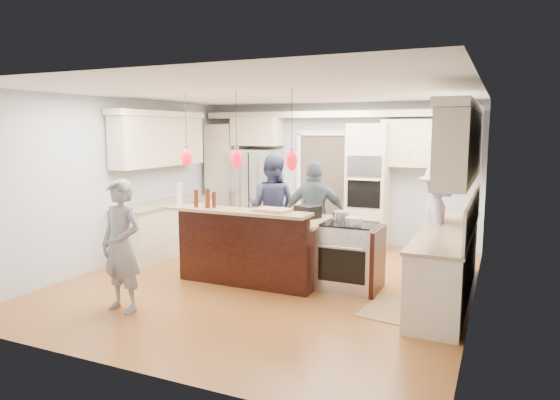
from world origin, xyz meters
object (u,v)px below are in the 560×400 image
(kitchen_island, at_px, (257,246))
(person_bar_end, at_px, (121,246))
(island_range, at_px, (351,256))
(person_far_left, at_px, (272,207))
(refrigerator, at_px, (257,194))

(kitchen_island, xyz_separation_m, person_bar_end, (-0.88, -1.87, 0.32))
(island_range, bearing_deg, person_far_left, 147.34)
(kitchen_island, distance_m, person_far_left, 1.28)
(person_bar_end, distance_m, person_far_left, 3.10)
(kitchen_island, relative_size, island_range, 2.28)
(refrigerator, relative_size, island_range, 1.96)
(island_range, height_order, person_bar_end, person_bar_end)
(kitchen_island, distance_m, person_bar_end, 2.09)
(person_far_left, bearing_deg, person_bar_end, 74.97)
(refrigerator, xyz_separation_m, kitchen_island, (1.30, -2.57, -0.41))
(person_bar_end, relative_size, person_far_left, 0.91)
(refrigerator, distance_m, person_far_left, 1.71)
(kitchen_island, bearing_deg, person_bar_end, -115.25)
(refrigerator, distance_m, kitchen_island, 2.91)
(island_range, distance_m, person_far_left, 2.08)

